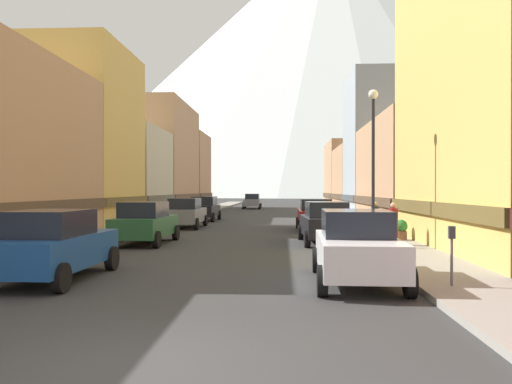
{
  "coord_description": "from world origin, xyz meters",
  "views": [
    {
      "loc": [
        1.99,
        -6.53,
        2.3
      ],
      "look_at": [
        -0.2,
        36.2,
        2.08
      ],
      "focal_mm": 36.58,
      "sensor_mm": 36.0,
      "label": 1
    }
  ],
  "objects_px": {
    "car_left_2": "(186,213)",
    "pedestrian_1": "(375,220)",
    "car_left_3": "(204,208)",
    "potted_plant_0": "(401,229)",
    "car_right_0": "(357,246)",
    "parking_meter_near": "(452,247)",
    "car_left_0": "(53,245)",
    "potted_plant_1": "(391,225)",
    "car_right_1": "(325,222)",
    "streetlamp_right": "(373,144)",
    "car_driving_0": "(252,201)",
    "pedestrian_0": "(393,225)",
    "car_right_2": "(315,215)",
    "car_left_1": "(145,223)"
  },
  "relations": [
    {
      "from": "car_left_2",
      "to": "pedestrian_1",
      "type": "relative_size",
      "value": 2.79
    },
    {
      "from": "car_left_3",
      "to": "potted_plant_0",
      "type": "bearing_deg",
      "value": -55.45
    },
    {
      "from": "car_right_0",
      "to": "parking_meter_near",
      "type": "distance_m",
      "value": 2.23
    },
    {
      "from": "car_left_0",
      "to": "potted_plant_1",
      "type": "bearing_deg",
      "value": 46.68
    },
    {
      "from": "car_right_1",
      "to": "streetlamp_right",
      "type": "distance_m",
      "value": 4.36
    },
    {
      "from": "car_left_3",
      "to": "car_right_1",
      "type": "xyz_separation_m",
      "value": [
        7.6,
        -15.83,
        0.0
      ]
    },
    {
      "from": "car_driving_0",
      "to": "potted_plant_0",
      "type": "distance_m",
      "value": 40.09
    },
    {
      "from": "pedestrian_0",
      "to": "pedestrian_1",
      "type": "bearing_deg",
      "value": 90.0
    },
    {
      "from": "car_left_3",
      "to": "car_right_0",
      "type": "xyz_separation_m",
      "value": [
        7.6,
        -25.18,
        0.0
      ]
    },
    {
      "from": "parking_meter_near",
      "to": "car_right_2",
      "type": "bearing_deg",
      "value": 96.47
    },
    {
      "from": "car_left_2",
      "to": "parking_meter_near",
      "type": "distance_m",
      "value": 21.28
    },
    {
      "from": "car_right_2",
      "to": "parking_meter_near",
      "type": "bearing_deg",
      "value": -83.53
    },
    {
      "from": "car_left_2",
      "to": "car_right_1",
      "type": "height_order",
      "value": "same"
    },
    {
      "from": "potted_plant_0",
      "to": "pedestrian_0",
      "type": "height_order",
      "value": "pedestrian_0"
    },
    {
      "from": "car_right_0",
      "to": "car_right_2",
      "type": "xyz_separation_m",
      "value": [
        -0.0,
        16.11,
        0.0
      ]
    },
    {
      "from": "car_right_0",
      "to": "car_right_1",
      "type": "xyz_separation_m",
      "value": [
        0.0,
        9.34,
        0.0
      ]
    },
    {
      "from": "car_right_1",
      "to": "streetlamp_right",
      "type": "bearing_deg",
      "value": -59.91
    },
    {
      "from": "car_driving_0",
      "to": "pedestrian_0",
      "type": "relative_size",
      "value": 2.68
    },
    {
      "from": "potted_plant_1",
      "to": "parking_meter_near",
      "type": "bearing_deg",
      "value": -95.71
    },
    {
      "from": "parking_meter_near",
      "to": "pedestrian_0",
      "type": "bearing_deg",
      "value": 86.64
    },
    {
      "from": "parking_meter_near",
      "to": "potted_plant_1",
      "type": "height_order",
      "value": "parking_meter_near"
    },
    {
      "from": "car_left_2",
      "to": "car_right_1",
      "type": "xyz_separation_m",
      "value": [
        7.6,
        -8.59,
        0.0
      ]
    },
    {
      "from": "car_left_1",
      "to": "pedestrian_1",
      "type": "distance_m",
      "value": 10.37
    },
    {
      "from": "pedestrian_0",
      "to": "pedestrian_1",
      "type": "relative_size",
      "value": 1.04
    },
    {
      "from": "parking_meter_near",
      "to": "potted_plant_1",
      "type": "xyz_separation_m",
      "value": [
        1.25,
        12.51,
        -0.38
      ]
    },
    {
      "from": "car_left_0",
      "to": "car_left_2",
      "type": "relative_size",
      "value": 1.0
    },
    {
      "from": "car_left_3",
      "to": "car_right_1",
      "type": "distance_m",
      "value": 17.56
    },
    {
      "from": "car_right_0",
      "to": "pedestrian_0",
      "type": "height_order",
      "value": "pedestrian_0"
    },
    {
      "from": "car_left_1",
      "to": "car_right_1",
      "type": "distance_m",
      "value": 7.63
    },
    {
      "from": "car_right_0",
      "to": "pedestrian_0",
      "type": "distance_m",
      "value": 7.83
    },
    {
      "from": "car_right_1",
      "to": "potted_plant_1",
      "type": "height_order",
      "value": "car_right_1"
    },
    {
      "from": "car_right_2",
      "to": "car_driving_0",
      "type": "distance_m",
      "value": 32.98
    },
    {
      "from": "streetlamp_right",
      "to": "pedestrian_1",
      "type": "bearing_deg",
      "value": 79.07
    },
    {
      "from": "car_left_2",
      "to": "potted_plant_0",
      "type": "distance_m",
      "value": 13.71
    },
    {
      "from": "potted_plant_0",
      "to": "car_left_1",
      "type": "bearing_deg",
      "value": -176.2
    },
    {
      "from": "car_left_0",
      "to": "car_right_1",
      "type": "bearing_deg",
      "value": 50.94
    },
    {
      "from": "car_left_3",
      "to": "parking_meter_near",
      "type": "relative_size",
      "value": 3.34
    },
    {
      "from": "car_driving_0",
      "to": "car_left_3",
      "type": "bearing_deg",
      "value": -95.35
    },
    {
      "from": "car_right_0",
      "to": "potted_plant_0",
      "type": "xyz_separation_m",
      "value": [
        3.2,
        9.5,
        -0.3
      ]
    },
    {
      "from": "car_driving_0",
      "to": "potted_plant_0",
      "type": "relative_size",
      "value": 5.04
    },
    {
      "from": "car_left_2",
      "to": "car_left_3",
      "type": "xyz_separation_m",
      "value": [
        0.0,
        7.24,
        0.0
      ]
    },
    {
      "from": "car_right_1",
      "to": "pedestrian_1",
      "type": "bearing_deg",
      "value": 39.11
    },
    {
      "from": "car_left_2",
      "to": "pedestrian_1",
      "type": "xyz_separation_m",
      "value": [
        10.05,
        -6.6,
        -0.02
      ]
    },
    {
      "from": "car_right_2",
      "to": "car_driving_0",
      "type": "bearing_deg",
      "value": 99.42
    },
    {
      "from": "car_right_0",
      "to": "pedestrian_1",
      "type": "distance_m",
      "value": 11.6
    },
    {
      "from": "car_left_1",
      "to": "car_left_0",
      "type": "bearing_deg",
      "value": -90.0
    },
    {
      "from": "parking_meter_near",
      "to": "potted_plant_1",
      "type": "bearing_deg",
      "value": 84.29
    },
    {
      "from": "potted_plant_0",
      "to": "car_driving_0",
      "type": "bearing_deg",
      "value": 102.39
    },
    {
      "from": "car_left_1",
      "to": "car_driving_0",
      "type": "distance_m",
      "value": 39.93
    },
    {
      "from": "pedestrian_1",
      "to": "streetlamp_right",
      "type": "relative_size",
      "value": 0.27
    }
  ]
}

